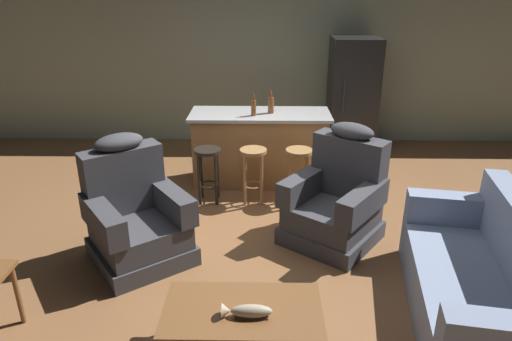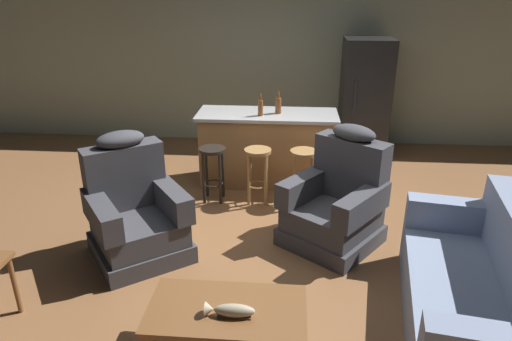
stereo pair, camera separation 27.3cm
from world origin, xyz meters
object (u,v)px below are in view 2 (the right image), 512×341
(bar_stool_right, at_px, (303,167))
(recliner_near_island, at_px, (337,203))
(fish_figurine, at_px, (230,311))
(bar_stool_left, at_px, (213,164))
(refrigerator, at_px, (365,98))
(bottle_tall_green, at_px, (260,107))
(couch, at_px, (476,294))
(kitchen_island, at_px, (267,148))
(recliner_near_lamp, at_px, (135,214))
(coffee_table, at_px, (227,314))
(bar_stool_middle, at_px, (258,166))
(bottle_short_amber, at_px, (278,105))

(bar_stool_right, bearing_deg, recliner_near_island, -68.24)
(fish_figurine, bearing_deg, bar_stool_left, 102.09)
(refrigerator, relative_size, bottle_tall_green, 6.35)
(bar_stool_right, bearing_deg, couch, -59.02)
(kitchen_island, distance_m, refrigerator, 1.88)
(recliner_near_lamp, bearing_deg, coffee_table, 3.47)
(refrigerator, bearing_deg, recliner_near_island, -102.59)
(bar_stool_middle, relative_size, bottle_short_amber, 2.39)
(fish_figurine, xyz_separation_m, refrigerator, (1.46, 4.42, 0.42))
(coffee_table, distance_m, recliner_near_lamp, 1.69)
(kitchen_island, bearing_deg, couch, -57.66)
(bottle_short_amber, bearing_deg, bottle_tall_green, -149.49)
(recliner_near_island, relative_size, refrigerator, 0.68)
(bar_stool_left, bearing_deg, recliner_near_lamp, -114.54)
(bar_stool_left, relative_size, bottle_tall_green, 2.46)
(recliner_near_island, bearing_deg, refrigerator, -155.57)
(fish_figurine, height_order, recliner_near_lamp, recliner_near_lamp)
(recliner_near_lamp, relative_size, bottle_short_amber, 4.21)
(recliner_near_island, height_order, refrigerator, refrigerator)
(couch, xyz_separation_m, refrigerator, (-0.34, 3.94, 0.54))
(fish_figurine, relative_size, recliner_near_island, 0.28)
(couch, height_order, bottle_short_amber, bottle_short_amber)
(recliner_near_island, xyz_separation_m, bar_stool_right, (-0.33, 0.84, 0.05))
(coffee_table, bearing_deg, bottle_tall_green, 89.77)
(coffee_table, xyz_separation_m, bar_stool_right, (0.56, 2.52, 0.11))
(coffee_table, height_order, recliner_near_island, recliner_near_island)
(bar_stool_middle, xyz_separation_m, refrigerator, (1.47, 1.83, 0.41))
(coffee_table, xyz_separation_m, fish_figurine, (0.03, -0.08, 0.10))
(kitchen_island, bearing_deg, bottle_short_amber, 0.07)
(bar_stool_middle, distance_m, refrigerator, 2.38)
(recliner_near_lamp, xyz_separation_m, bar_stool_middle, (1.10, 1.22, 0.05))
(couch, xyz_separation_m, bottle_tall_green, (-1.81, 2.61, 0.71))
(coffee_table, relative_size, bar_stool_left, 1.62)
(bar_stool_right, distance_m, bottle_short_amber, 0.92)
(bar_stool_left, bearing_deg, fish_figurine, -77.91)
(recliner_near_lamp, distance_m, refrigerator, 4.02)
(couch, distance_m, recliner_near_lamp, 3.04)
(couch, height_order, bar_stool_left, couch)
(bar_stool_middle, bearing_deg, refrigerator, 51.21)
(recliner_near_lamp, distance_m, bar_stool_right, 2.05)
(kitchen_island, bearing_deg, fish_figurine, -91.08)
(bar_stool_middle, height_order, bottle_short_amber, bottle_short_amber)
(recliner_near_island, bearing_deg, bar_stool_right, -121.22)
(bar_stool_left, xyz_separation_m, bar_stool_middle, (0.54, 0.00, 0.00))
(recliner_near_island, relative_size, bar_stool_right, 1.76)
(couch, height_order, bottle_tall_green, bottle_tall_green)
(bottle_tall_green, relative_size, bottle_short_amber, 0.97)
(bar_stool_right, height_order, refrigerator, refrigerator)
(coffee_table, height_order, bar_stool_left, bar_stool_left)
(couch, xyz_separation_m, bottle_short_amber, (-1.60, 2.74, 0.72))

